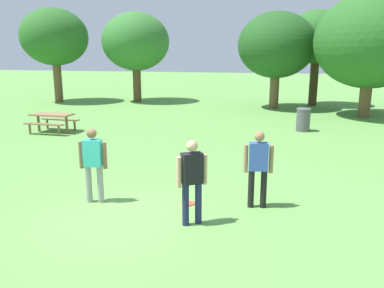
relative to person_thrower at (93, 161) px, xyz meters
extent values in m
plane|color=#609947|center=(0.93, -0.58, -0.94)|extent=(120.00, 120.00, 0.00)
cylinder|color=gray|center=(-0.13, -0.02, -0.53)|extent=(0.13, 0.13, 0.82)
cylinder|color=gray|center=(0.13, 0.02, -0.53)|extent=(0.13, 0.13, 0.82)
cube|color=#33B2AD|center=(0.00, 0.00, 0.17)|extent=(0.41, 0.28, 0.58)
sphere|color=brown|center=(0.00, 0.00, 0.59)|extent=(0.21, 0.21, 0.21)
cylinder|color=brown|center=(-0.26, -0.04, 0.12)|extent=(0.09, 0.09, 0.58)
cylinder|color=brown|center=(0.26, 0.04, 0.12)|extent=(0.09, 0.09, 0.58)
cylinder|color=black|center=(3.58, 0.61, -0.53)|extent=(0.13, 0.13, 0.82)
cylinder|color=black|center=(3.33, 0.56, -0.53)|extent=(0.13, 0.13, 0.82)
cube|color=#3856B7|center=(3.45, 0.58, 0.17)|extent=(0.41, 0.28, 0.58)
sphere|color=#9E7051|center=(3.45, 0.58, 0.59)|extent=(0.21, 0.21, 0.21)
cylinder|color=#9E7051|center=(3.71, 0.63, 0.12)|extent=(0.09, 0.09, 0.58)
cylinder|color=#9E7051|center=(3.20, 0.54, 0.12)|extent=(0.09, 0.09, 0.58)
cylinder|color=#1E234C|center=(2.23, -0.64, -0.53)|extent=(0.13, 0.13, 0.82)
cylinder|color=#1E234C|center=(2.44, -0.48, -0.53)|extent=(0.13, 0.13, 0.82)
cube|color=black|center=(2.33, -0.56, 0.17)|extent=(0.44, 0.40, 0.58)
sphere|color=tan|center=(2.33, -0.56, 0.59)|extent=(0.21, 0.21, 0.21)
cylinder|color=tan|center=(2.12, -0.71, 0.12)|extent=(0.09, 0.09, 0.58)
cylinder|color=tan|center=(2.54, -0.41, 0.12)|extent=(0.09, 0.09, 0.58)
cylinder|color=#E04733|center=(2.00, 0.39, -0.93)|extent=(0.29, 0.29, 0.03)
cube|color=olive|center=(-5.45, 6.57, -0.20)|extent=(1.70, 0.77, 0.06)
cube|color=olive|center=(-5.45, 5.99, -0.50)|extent=(1.70, 0.27, 0.05)
cube|color=olive|center=(-5.44, 7.15, -0.50)|extent=(1.70, 0.27, 0.05)
cylinder|color=olive|center=(-6.11, 6.57, -0.59)|extent=(0.11, 0.11, 0.71)
cylinder|color=olive|center=(-6.11, 5.99, -0.73)|extent=(0.09, 0.09, 0.41)
cylinder|color=olive|center=(-6.11, 7.15, -0.73)|extent=(0.09, 0.09, 0.41)
cylinder|color=olive|center=(-4.78, 6.56, -0.59)|extent=(0.11, 0.11, 0.71)
cylinder|color=olive|center=(-4.79, 5.98, -0.73)|extent=(0.09, 0.09, 0.41)
cylinder|color=olive|center=(-4.78, 7.14, -0.73)|extent=(0.09, 0.09, 0.41)
cylinder|color=#515156|center=(4.58, 9.40, -0.49)|extent=(0.56, 0.56, 0.90)
cylinder|color=slate|center=(4.58, 9.40, -0.01)|extent=(0.59, 0.59, 0.06)
cylinder|color=brown|center=(-11.10, 15.75, 0.58)|extent=(0.53, 0.53, 3.05)
ellipsoid|color=#286023|center=(-11.10, 15.75, 3.30)|extent=(4.32, 4.32, 3.67)
cylinder|color=brown|center=(-6.08, 17.29, 0.43)|extent=(0.54, 0.54, 2.73)
ellipsoid|color=#33702D|center=(-6.08, 17.29, 3.01)|extent=(4.42, 4.42, 3.76)
cylinder|color=brown|center=(3.05, 16.11, 0.28)|extent=(0.54, 0.54, 2.44)
ellipsoid|color=#21511E|center=(3.05, 16.11, 2.72)|extent=(4.41, 4.41, 3.75)
cylinder|color=#4C3823|center=(5.34, 18.08, 0.62)|extent=(0.51, 0.51, 3.13)
ellipsoid|color=#286023|center=(5.34, 18.08, 3.21)|extent=(3.74, 3.74, 3.18)
cylinder|color=brown|center=(7.68, 13.92, 0.20)|extent=(0.58, 0.58, 2.29)
ellipsoid|color=#286023|center=(7.68, 13.92, 2.85)|extent=(5.45, 5.45, 4.63)
camera|label=1|loc=(4.03, -7.18, 2.23)|focal=36.08mm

